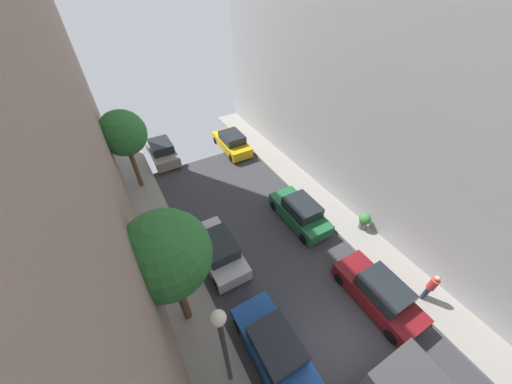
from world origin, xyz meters
name	(u,v)px	position (x,y,z in m)	size (l,w,h in m)	color
ground	(342,345)	(0.00, 0.00, 0.00)	(32.00, 32.00, 0.00)	#38383D
sidewalk_right	(419,289)	(5.00, 0.00, 0.07)	(2.00, 44.00, 0.15)	gray
parked_car_left_3	(274,347)	(-2.70, 1.18, 0.72)	(1.78, 4.20, 1.57)	#194799
parked_car_left_4	(219,250)	(-2.70, 6.58, 0.72)	(1.78, 4.20, 1.57)	silver
parked_car_left_5	(162,151)	(-2.70, 17.62, 0.72)	(1.78, 4.20, 1.57)	gray
parked_car_right_0	(379,293)	(2.70, 0.69, 0.72)	(1.78, 4.20, 1.57)	maroon
parked_car_right_1	(300,212)	(2.70, 6.67, 0.72)	(1.78, 4.20, 1.57)	#1E6638
parked_car_right_2	(232,143)	(2.70, 16.02, 0.72)	(1.78, 4.20, 1.57)	gold
pedestrian	(431,287)	(4.76, -0.34, 1.07)	(0.40, 0.36, 1.72)	#2D334C
street_tree_0	(166,255)	(-5.21, 4.37, 4.72)	(3.17, 3.17, 6.19)	brown
street_tree_2	(123,134)	(-5.00, 14.90, 4.22)	(2.82, 2.82, 5.51)	brown
potted_plant_1	(364,220)	(5.53, 4.23, 0.75)	(0.67, 0.67, 1.05)	slate
lamp_post	(223,342)	(-4.60, 1.27, 3.71)	(0.44, 0.44, 5.39)	#333338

